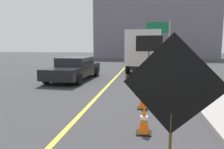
{
  "coord_description": "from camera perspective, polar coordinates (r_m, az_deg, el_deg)",
  "views": [
    {
      "loc": [
        1.97,
        -0.54,
        2.14
      ],
      "look_at": [
        0.96,
        5.91,
        1.24
      ],
      "focal_mm": 34.67,
      "sensor_mm": 36.0,
      "label": 1
    }
  ],
  "objects": [
    {
      "name": "traffic_cone_curbside",
      "position": [
        11.44,
        7.44,
        -1.51
      ],
      "size": [
        0.36,
        0.36,
        0.61
      ],
      "color": "black",
      "rests_on": "ground"
    },
    {
      "name": "highway_guide_sign",
      "position": [
        26.67,
        13.17,
        10.37
      ],
      "size": [
        2.78,
        0.34,
        5.0
      ],
      "color": "gray",
      "rests_on": "ground"
    },
    {
      "name": "arrow_board_trailer",
      "position": [
        13.47,
        9.58,
        0.63
      ],
      "size": [
        1.6,
        1.94,
        2.7
      ],
      "color": "orange",
      "rests_on": "ground"
    },
    {
      "name": "far_building_block",
      "position": [
        36.84,
        11.14,
        12.51
      ],
      "size": [
        18.91,
        6.8,
        10.5
      ],
      "primitive_type": "cube",
      "color": "slate",
      "rests_on": "ground"
    },
    {
      "name": "traffic_cone_near_sign",
      "position": [
        5.37,
        8.44,
        -11.73
      ],
      "size": [
        0.36,
        0.36,
        0.71
      ],
      "color": "black",
      "rests_on": "ground"
    },
    {
      "name": "lane_center_stripe",
      "position": [
        7.15,
        -7.6,
        -9.62
      ],
      "size": [
        0.14,
        36.0,
        0.01
      ],
      "primitive_type": "cube",
      "color": "yellow",
      "rests_on": "ground"
    },
    {
      "name": "traffic_cone_far_lane",
      "position": [
        9.35,
        7.96,
        -3.58
      ],
      "size": [
        0.36,
        0.36,
        0.62
      ],
      "color": "black",
      "rests_on": "ground"
    },
    {
      "name": "roadwork_sign",
      "position": [
        3.56,
        15.62,
        -3.31
      ],
      "size": [
        1.59,
        0.42,
        2.33
      ],
      "color": "#593819",
      "rests_on": "ground"
    },
    {
      "name": "box_truck",
      "position": [
        17.98,
        8.81,
        6.45
      ],
      "size": [
        2.89,
        7.41,
        3.16
      ],
      "color": "black",
      "rests_on": "ground"
    },
    {
      "name": "pickup_car",
      "position": [
        13.55,
        -9.95,
        1.59
      ],
      "size": [
        2.3,
        5.2,
        1.38
      ],
      "color": "black",
      "rests_on": "ground"
    },
    {
      "name": "traffic_cone_mid_lane",
      "position": [
        7.38,
        8.14,
        -6.23
      ],
      "size": [
        0.36,
        0.36,
        0.73
      ],
      "color": "black",
      "rests_on": "ground"
    }
  ]
}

